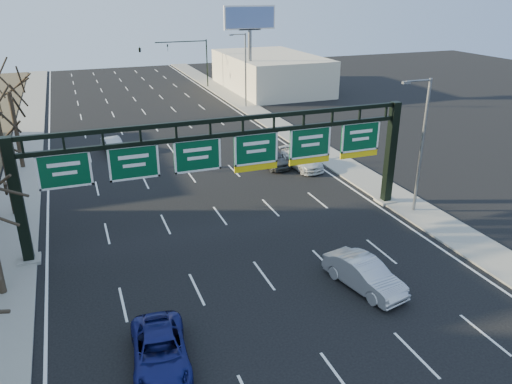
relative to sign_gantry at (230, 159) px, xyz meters
name	(u,v)px	position (x,y,z in m)	size (l,w,h in m)	color
ground	(279,295)	(-0.16, -8.00, -4.63)	(160.00, 160.00, 0.00)	black
sidewalk_left	(20,188)	(-12.96, 12.00, -4.57)	(3.00, 120.00, 0.12)	gray
sidewalk_right	(321,151)	(12.64, 12.00, -4.57)	(3.00, 120.00, 0.12)	gray
lane_markings	(185,168)	(-0.16, 12.00, -4.62)	(21.60, 120.00, 0.01)	white
sign_gantry	(230,159)	(0.00, 0.00, 0.00)	(24.60, 1.20, 7.20)	black
building_right_distant	(270,72)	(19.84, 42.00, -2.13)	(12.00, 20.00, 5.00)	beige
tree_far	(6,79)	(-12.96, 17.00, 2.86)	(3.60, 3.60, 8.86)	#2F241A
streetlight_near	(421,140)	(12.31, -2.00, 0.45)	(2.15, 0.22, 9.00)	slate
streetlight_far	(245,66)	(12.31, 32.00, 0.45)	(2.15, 0.22, 9.00)	slate
billboard_right	(250,29)	(14.84, 36.98, 4.43)	(7.00, 0.50, 12.00)	slate
traffic_signal_mast	(166,52)	(5.53, 47.00, 0.87)	(10.16, 0.54, 7.00)	black
car_blue_suv	(160,351)	(-6.54, -10.79, -3.97)	(2.20, 4.77, 1.33)	navy
car_silver_sedan	(364,274)	(4.17, -8.86, -3.86)	(1.64, 4.69, 1.55)	#B2B2B7
car_white_wagon	(301,160)	(9.08, 8.73, -3.93)	(1.96, 4.82, 1.40)	silver
car_grey_far	(270,157)	(6.82, 10.08, -3.87)	(1.80, 4.48, 1.53)	#3C3F41
car_silver_distant	(113,146)	(-5.31, 18.60, -3.95)	(1.44, 4.13, 1.36)	#AAAAAE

